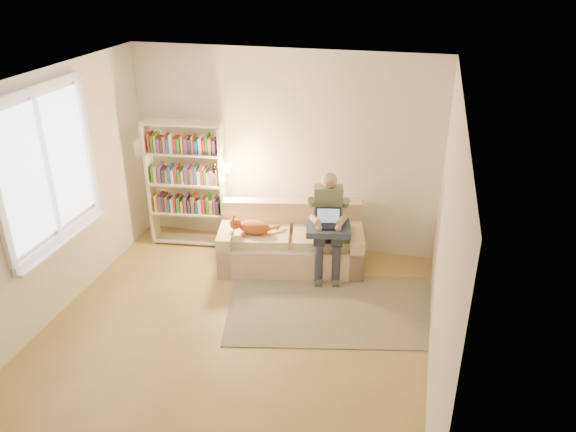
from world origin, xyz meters
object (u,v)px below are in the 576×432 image
(person, at_px, (328,219))
(bookshelf, at_px, (186,178))
(laptop, at_px, (323,221))
(cat, at_px, (256,226))
(sofa, at_px, (291,244))

(person, xyz_separation_m, bookshelf, (-1.94, 0.27, 0.23))
(person, relative_size, laptop, 3.80)
(bookshelf, bearing_deg, laptop, -18.48)
(cat, distance_m, bookshelf, 1.21)
(sofa, relative_size, bookshelf, 1.11)
(laptop, relative_size, bookshelf, 0.19)
(person, relative_size, bookshelf, 0.74)
(sofa, height_order, cat, sofa)
(cat, distance_m, laptop, 0.85)
(sofa, xyz_separation_m, person, (0.47, -0.05, 0.44))
(sofa, bearing_deg, person, -17.43)
(sofa, relative_size, person, 1.50)
(laptop, bearing_deg, bookshelf, 156.85)
(sofa, bearing_deg, bookshelf, 159.63)
(sofa, relative_size, laptop, 5.71)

